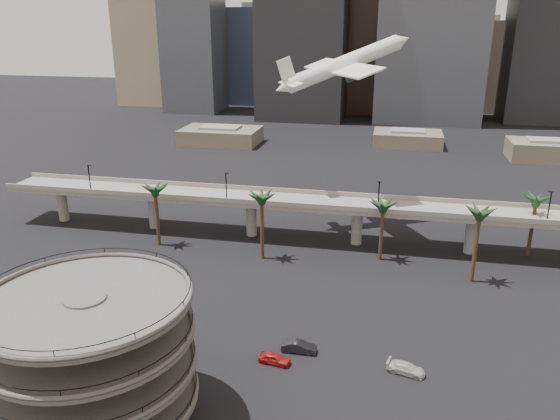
% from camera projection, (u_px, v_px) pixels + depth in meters
% --- Properties ---
extents(ground, '(700.00, 700.00, 0.00)m').
position_uv_depth(ground, '(223.00, 418.00, 62.58)').
color(ground, black).
rests_on(ground, ground).
extents(parking_ramp, '(22.20, 22.20, 17.35)m').
position_uv_depth(parking_ramp, '(92.00, 351.00, 58.16)').
color(parking_ramp, '#4F4C4A').
rests_on(parking_ramp, ground).
extents(overpass, '(130.00, 9.30, 14.70)m').
position_uv_depth(overpass, '(303.00, 206.00, 110.91)').
color(overpass, gray).
rests_on(overpass, ground).
extents(palm_trees, '(76.40, 18.40, 14.00)m').
position_uv_depth(palm_trees, '(359.00, 203.00, 100.13)').
color(palm_trees, '#4C3220').
rests_on(palm_trees, ground).
extents(low_buildings, '(135.00, 27.50, 6.80)m').
position_uv_depth(low_buildings, '(364.00, 140.00, 191.64)').
color(low_buildings, brown).
rests_on(low_buildings, ground).
extents(skyline, '(269.00, 86.00, 124.34)m').
position_uv_depth(skyline, '(398.00, 13.00, 244.94)').
color(skyline, gray).
rests_on(skyline, ground).
extents(airborne_jet, '(27.92, 26.29, 12.81)m').
position_uv_depth(airborne_jet, '(344.00, 65.00, 111.91)').
color(airborne_jet, white).
rests_on(airborne_jet, ground).
extents(car_a, '(4.52, 2.31, 1.47)m').
position_uv_depth(car_a, '(274.00, 358.00, 72.29)').
color(car_a, red).
rests_on(car_a, ground).
extents(car_b, '(4.87, 1.78, 1.59)m').
position_uv_depth(car_b, '(299.00, 347.00, 74.75)').
color(car_b, black).
rests_on(car_b, ground).
extents(car_c, '(5.24, 3.07, 1.43)m').
position_uv_depth(car_c, '(406.00, 368.00, 70.27)').
color(car_c, beige).
rests_on(car_c, ground).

